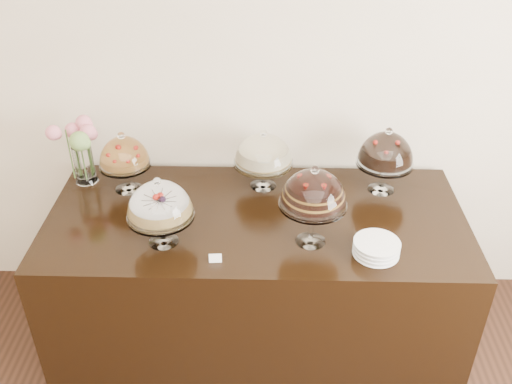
{
  "coord_description": "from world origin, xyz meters",
  "views": [
    {
      "loc": [
        -0.1,
        0.01,
        2.64
      ],
      "look_at": [
        -0.16,
        2.4,
        1.08
      ],
      "focal_mm": 40.0,
      "sensor_mm": 36.0,
      "label": 1
    }
  ],
  "objects_px": {
    "cake_stand_dark_choco": "(386,152)",
    "cake_stand_fruit_tart": "(124,155)",
    "display_counter": "(256,280)",
    "cake_stand_sugar_sponge": "(159,203)",
    "flower_vase": "(80,146)",
    "cake_stand_cheesecake": "(263,152)",
    "cake_stand_choco_layer": "(314,192)",
    "plate_stack": "(376,248)"
  },
  "relations": [
    {
      "from": "cake_stand_dark_choco",
      "to": "cake_stand_sugar_sponge",
      "type": "bearing_deg",
      "value": -156.3
    },
    {
      "from": "cake_stand_dark_choco",
      "to": "cake_stand_cheesecake",
      "type": "bearing_deg",
      "value": 177.9
    },
    {
      "from": "cake_stand_dark_choco",
      "to": "cake_stand_fruit_tart",
      "type": "relative_size",
      "value": 1.08
    },
    {
      "from": "cake_stand_sugar_sponge",
      "to": "cake_stand_dark_choco",
      "type": "relative_size",
      "value": 0.95
    },
    {
      "from": "cake_stand_choco_layer",
      "to": "cake_stand_dark_choco",
      "type": "xyz_separation_m",
      "value": [
        0.42,
        0.48,
        -0.05
      ]
    },
    {
      "from": "display_counter",
      "to": "flower_vase",
      "type": "bearing_deg",
      "value": 162.59
    },
    {
      "from": "cake_stand_choco_layer",
      "to": "cake_stand_cheesecake",
      "type": "distance_m",
      "value": 0.57
    },
    {
      "from": "cake_stand_sugar_sponge",
      "to": "flower_vase",
      "type": "height_order",
      "value": "flower_vase"
    },
    {
      "from": "cake_stand_cheesecake",
      "to": "cake_stand_fruit_tart",
      "type": "bearing_deg",
      "value": -176.04
    },
    {
      "from": "display_counter",
      "to": "cake_stand_choco_layer",
      "type": "xyz_separation_m",
      "value": [
        0.27,
        -0.21,
        0.74
      ]
    },
    {
      "from": "cake_stand_sugar_sponge",
      "to": "plate_stack",
      "type": "relative_size",
      "value": 1.71
    },
    {
      "from": "cake_stand_fruit_tart",
      "to": "plate_stack",
      "type": "xyz_separation_m",
      "value": [
        1.31,
        -0.55,
        -0.18
      ]
    },
    {
      "from": "display_counter",
      "to": "flower_vase",
      "type": "height_order",
      "value": "flower_vase"
    },
    {
      "from": "display_counter",
      "to": "cake_stand_sugar_sponge",
      "type": "relative_size",
      "value": 5.97
    },
    {
      "from": "cake_stand_cheesecake",
      "to": "cake_stand_fruit_tart",
      "type": "height_order",
      "value": "cake_stand_fruit_tart"
    },
    {
      "from": "display_counter",
      "to": "cake_stand_sugar_sponge",
      "type": "distance_m",
      "value": 0.85
    },
    {
      "from": "cake_stand_sugar_sponge",
      "to": "plate_stack",
      "type": "bearing_deg",
      "value": -4.12
    },
    {
      "from": "display_counter",
      "to": "cake_stand_dark_choco",
      "type": "distance_m",
      "value": 1.02
    },
    {
      "from": "cake_stand_choco_layer",
      "to": "cake_stand_cheesecake",
      "type": "bearing_deg",
      "value": 115.43
    },
    {
      "from": "cake_stand_choco_layer",
      "to": "plate_stack",
      "type": "height_order",
      "value": "cake_stand_choco_layer"
    },
    {
      "from": "display_counter",
      "to": "cake_stand_fruit_tart",
      "type": "height_order",
      "value": "cake_stand_fruit_tart"
    },
    {
      "from": "cake_stand_sugar_sponge",
      "to": "cake_stand_dark_choco",
      "type": "distance_m",
      "value": 1.25
    },
    {
      "from": "cake_stand_cheesecake",
      "to": "cake_stand_dark_choco",
      "type": "bearing_deg",
      "value": -2.1
    },
    {
      "from": "cake_stand_cheesecake",
      "to": "flower_vase",
      "type": "height_order",
      "value": "flower_vase"
    },
    {
      "from": "cake_stand_cheesecake",
      "to": "plate_stack",
      "type": "height_order",
      "value": "cake_stand_cheesecake"
    },
    {
      "from": "display_counter",
      "to": "plate_stack",
      "type": "height_order",
      "value": "plate_stack"
    },
    {
      "from": "display_counter",
      "to": "cake_stand_dark_choco",
      "type": "bearing_deg",
      "value": 21.34
    },
    {
      "from": "cake_stand_cheesecake",
      "to": "plate_stack",
      "type": "xyz_separation_m",
      "value": [
        0.55,
        -0.6,
        -0.18
      ]
    },
    {
      "from": "cake_stand_cheesecake",
      "to": "plate_stack",
      "type": "relative_size",
      "value": 1.63
    },
    {
      "from": "cake_stand_dark_choco",
      "to": "plate_stack",
      "type": "distance_m",
      "value": 0.62
    },
    {
      "from": "cake_stand_choco_layer",
      "to": "plate_stack",
      "type": "xyz_separation_m",
      "value": [
        0.31,
        -0.1,
        -0.25
      ]
    },
    {
      "from": "flower_vase",
      "to": "plate_stack",
      "type": "bearing_deg",
      "value": -21.46
    },
    {
      "from": "cake_stand_fruit_tart",
      "to": "cake_stand_sugar_sponge",
      "type": "bearing_deg",
      "value": -59.92
    },
    {
      "from": "cake_stand_fruit_tart",
      "to": "flower_vase",
      "type": "distance_m",
      "value": 0.26
    },
    {
      "from": "cake_stand_sugar_sponge",
      "to": "plate_stack",
      "type": "xyz_separation_m",
      "value": [
        1.03,
        -0.07,
        -0.19
      ]
    },
    {
      "from": "display_counter",
      "to": "cake_stand_choco_layer",
      "type": "height_order",
      "value": "cake_stand_choco_layer"
    },
    {
      "from": "display_counter",
      "to": "flower_vase",
      "type": "distance_m",
      "value": 1.24
    },
    {
      "from": "display_counter",
      "to": "cake_stand_sugar_sponge",
      "type": "height_order",
      "value": "cake_stand_sugar_sponge"
    },
    {
      "from": "cake_stand_sugar_sponge",
      "to": "cake_stand_choco_layer",
      "type": "distance_m",
      "value": 0.73
    },
    {
      "from": "cake_stand_sugar_sponge",
      "to": "plate_stack",
      "type": "height_order",
      "value": "cake_stand_sugar_sponge"
    },
    {
      "from": "cake_stand_sugar_sponge",
      "to": "cake_stand_cheesecake",
      "type": "distance_m",
      "value": 0.72
    },
    {
      "from": "cake_stand_sugar_sponge",
      "to": "flower_vase",
      "type": "distance_m",
      "value": 0.76
    }
  ]
}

